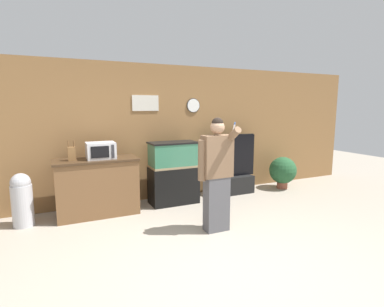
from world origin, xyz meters
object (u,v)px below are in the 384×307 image
at_px(knife_block, 72,153).
at_px(trash_bin, 22,199).
at_px(microwave, 101,150).
at_px(aquarium_on_stand, 173,173).
at_px(person_standing, 216,173).
at_px(potted_plant, 283,171).
at_px(tv_on_stand, 231,177).
at_px(counter_island, 97,187).

distance_m(knife_block, trash_bin, 0.98).
relative_size(microwave, aquarium_on_stand, 0.39).
bearing_deg(aquarium_on_stand, person_standing, -86.24).
xyz_separation_m(aquarium_on_stand, trash_bin, (-2.49, -0.08, -0.16)).
height_order(microwave, potted_plant, microwave).
relative_size(microwave, tv_on_stand, 0.37).
relative_size(potted_plant, trash_bin, 0.86).
bearing_deg(knife_block, microwave, 2.45).
bearing_deg(potted_plant, microwave, 179.72).
xyz_separation_m(knife_block, aquarium_on_stand, (1.75, 0.06, -0.49)).
xyz_separation_m(person_standing, potted_plant, (2.48, 1.40, -0.47)).
height_order(aquarium_on_stand, tv_on_stand, tv_on_stand).
bearing_deg(counter_island, knife_block, -178.14).
bearing_deg(aquarium_on_stand, knife_block, -178.16).
bearing_deg(trash_bin, aquarium_on_stand, 1.85).
relative_size(knife_block, person_standing, 0.20).
xyz_separation_m(knife_block, potted_plant, (4.33, -0.00, -0.67)).
xyz_separation_m(tv_on_stand, person_standing, (-1.22, -1.55, 0.50)).
xyz_separation_m(aquarium_on_stand, tv_on_stand, (1.32, 0.09, -0.22)).
distance_m(person_standing, potted_plant, 2.89).
bearing_deg(knife_block, tv_on_stand, 2.77).
bearing_deg(knife_block, potted_plant, -0.00).
bearing_deg(tv_on_stand, knife_block, -177.23).
relative_size(knife_block, tv_on_stand, 0.26).
bearing_deg(microwave, knife_block, -177.55).
distance_m(knife_block, tv_on_stand, 3.15).
bearing_deg(aquarium_on_stand, microwave, -178.37).
bearing_deg(microwave, person_standing, -45.52).
distance_m(tv_on_stand, person_standing, 2.04).
height_order(microwave, person_standing, person_standing).
bearing_deg(tv_on_stand, potted_plant, -6.72).
relative_size(counter_island, aquarium_on_stand, 1.15).
relative_size(tv_on_stand, person_standing, 0.75).
distance_m(tv_on_stand, trash_bin, 3.81).
height_order(tv_on_stand, trash_bin, tv_on_stand).
bearing_deg(microwave, trash_bin, -177.91).
bearing_deg(tv_on_stand, trash_bin, -177.40).
relative_size(counter_island, trash_bin, 1.63).
xyz_separation_m(person_standing, trash_bin, (-2.58, 1.38, -0.44)).
distance_m(microwave, tv_on_stand, 2.72).
bearing_deg(counter_island, aquarium_on_stand, 1.84).
distance_m(counter_island, microwave, 0.62).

